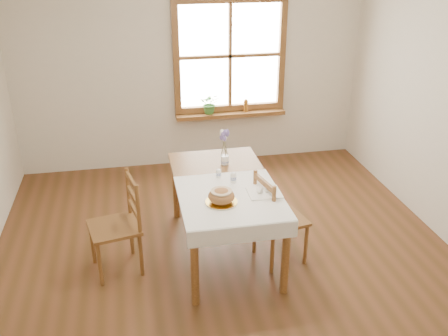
{
  "coord_description": "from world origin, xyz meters",
  "views": [
    {
      "loc": [
        -0.8,
        -3.79,
        2.85
      ],
      "look_at": [
        0.0,
        0.3,
        0.9
      ],
      "focal_mm": 40.0,
      "sensor_mm": 36.0,
      "label": 1
    }
  ],
  "objects_px": {
    "chair_left": "(114,226)",
    "flower_vase": "(225,161)",
    "bread_plate": "(221,202)",
    "dining_table": "(224,191)",
    "chair_right": "(281,217)"
  },
  "relations": [
    {
      "from": "dining_table",
      "to": "bread_plate",
      "type": "relative_size",
      "value": 5.97
    },
    {
      "from": "chair_left",
      "to": "bread_plate",
      "type": "distance_m",
      "value": 1.03
    },
    {
      "from": "chair_left",
      "to": "flower_vase",
      "type": "distance_m",
      "value": 1.27
    },
    {
      "from": "dining_table",
      "to": "flower_vase",
      "type": "height_order",
      "value": "flower_vase"
    },
    {
      "from": "chair_right",
      "to": "flower_vase",
      "type": "height_order",
      "value": "chair_right"
    },
    {
      "from": "chair_right",
      "to": "flower_vase",
      "type": "bearing_deg",
      "value": 21.0
    },
    {
      "from": "bread_plate",
      "to": "flower_vase",
      "type": "relative_size",
      "value": 2.93
    },
    {
      "from": "dining_table",
      "to": "chair_right",
      "type": "bearing_deg",
      "value": -25.05
    },
    {
      "from": "chair_right",
      "to": "bread_plate",
      "type": "relative_size",
      "value": 3.36
    },
    {
      "from": "chair_left",
      "to": "flower_vase",
      "type": "height_order",
      "value": "chair_left"
    },
    {
      "from": "bread_plate",
      "to": "flower_vase",
      "type": "xyz_separation_m",
      "value": [
        0.18,
        0.79,
        0.03
      ]
    },
    {
      "from": "flower_vase",
      "to": "chair_right",
      "type": "bearing_deg",
      "value": -56.45
    },
    {
      "from": "chair_left",
      "to": "bread_plate",
      "type": "xyz_separation_m",
      "value": [
        0.94,
        -0.29,
        0.3
      ]
    },
    {
      "from": "chair_right",
      "to": "flower_vase",
      "type": "distance_m",
      "value": 0.83
    },
    {
      "from": "dining_table",
      "to": "chair_right",
      "type": "relative_size",
      "value": 1.78
    }
  ]
}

